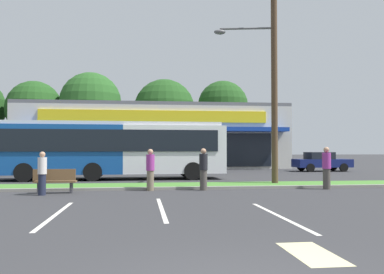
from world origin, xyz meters
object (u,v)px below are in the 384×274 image
(city_bus, at_px, (112,148))
(pedestrian_mid, at_px, (42,173))
(car_0, at_px, (321,161))
(car_1, at_px, (17,163))
(pedestrian_near_bench, at_px, (203,169))
(bus_stop_bench, at_px, (55,180))
(car_3, at_px, (127,162))
(pedestrian_by_pole, at_px, (327,168))
(pedestrian_far, at_px, (150,170))
(utility_pole, at_px, (271,69))

(city_bus, xyz_separation_m, pedestrian_mid, (-2.02, -7.80, -0.95))
(car_0, bearing_deg, pedestrian_mid, -140.29)
(car_1, height_order, pedestrian_near_bench, pedestrian_near_bench)
(bus_stop_bench, relative_size, car_3, 0.35)
(car_0, height_order, pedestrian_by_pole, pedestrian_by_pole)
(bus_stop_bench, relative_size, pedestrian_far, 0.93)
(pedestrian_near_bench, relative_size, pedestrian_mid, 1.08)
(pedestrian_near_bench, relative_size, pedestrian_far, 1.02)
(bus_stop_bench, bearing_deg, car_3, -100.06)
(utility_pole, height_order, pedestrian_far, utility_pole)
(car_3, bearing_deg, bus_stop_bench, 79.94)
(car_1, relative_size, pedestrian_far, 2.40)
(car_1, relative_size, pedestrian_by_pole, 2.28)
(bus_stop_bench, height_order, pedestrian_far, pedestrian_far)
(utility_pole, relative_size, pedestrian_near_bench, 5.96)
(pedestrian_by_pole, distance_m, pedestrian_far, 7.54)
(bus_stop_bench, bearing_deg, pedestrian_by_pole, -178.55)
(bus_stop_bench, xyz_separation_m, car_1, (-5.06, 12.65, 0.28))
(bus_stop_bench, distance_m, pedestrian_by_pole, 11.24)
(city_bus, xyz_separation_m, car_1, (-6.73, 5.46, -0.98))
(pedestrian_by_pole, xyz_separation_m, pedestrian_far, (-7.53, 0.31, -0.04))
(car_0, bearing_deg, bus_stop_bench, -140.93)
(pedestrian_by_pole, height_order, pedestrian_far, pedestrian_by_pole)
(pedestrian_by_pole, bearing_deg, pedestrian_mid, 66.26)
(pedestrian_near_bench, bearing_deg, pedestrian_by_pole, 36.46)
(car_1, relative_size, car_3, 0.90)
(car_0, height_order, pedestrian_mid, pedestrian_mid)
(car_0, relative_size, pedestrian_mid, 2.63)
(pedestrian_mid, bearing_deg, pedestrian_near_bench, -15.17)
(city_bus, distance_m, pedestrian_by_pole, 11.82)
(car_3, bearing_deg, pedestrian_mid, 78.98)
(utility_pole, xyz_separation_m, pedestrian_far, (-5.79, -1.80, -4.71))
(bus_stop_bench, bearing_deg, car_1, -68.22)
(pedestrian_by_pole, bearing_deg, utility_pole, 11.38)
(bus_stop_bench, distance_m, pedestrian_mid, 0.77)
(city_bus, relative_size, pedestrian_by_pole, 7.10)
(car_0, relative_size, car_1, 1.03)
(bus_stop_bench, xyz_separation_m, car_3, (2.31, 13.03, 0.30))
(pedestrian_far, bearing_deg, bus_stop_bench, 76.26)
(pedestrian_near_bench, bearing_deg, city_bus, 160.83)
(pedestrian_by_pole, bearing_deg, car_3, 6.83)
(car_1, xyz_separation_m, pedestrian_by_pole, (16.29, -12.37, 0.13))
(pedestrian_by_pole, relative_size, pedestrian_mid, 1.11)
(pedestrian_near_bench, bearing_deg, utility_pole, 66.68)
(utility_pole, bearing_deg, pedestrian_mid, -163.02)
(utility_pole, bearing_deg, car_3, 124.02)
(bus_stop_bench, bearing_deg, city_bus, -103.13)
(city_bus, xyz_separation_m, pedestrian_by_pole, (9.56, -6.91, -0.85))
(city_bus, height_order, pedestrian_far, city_bus)
(car_1, xyz_separation_m, pedestrian_far, (8.76, -12.06, 0.08))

